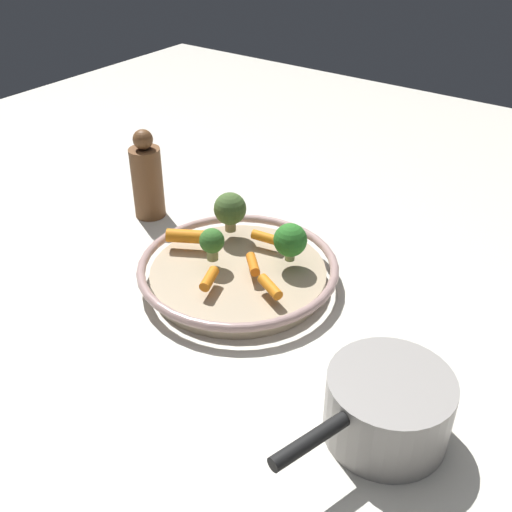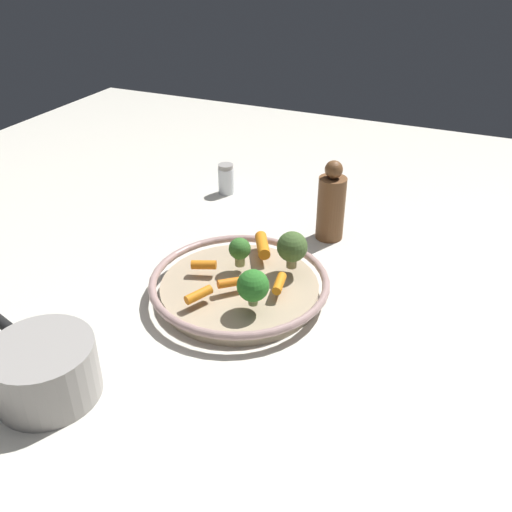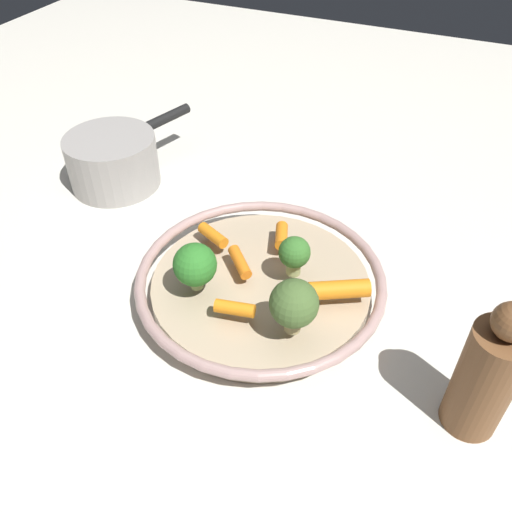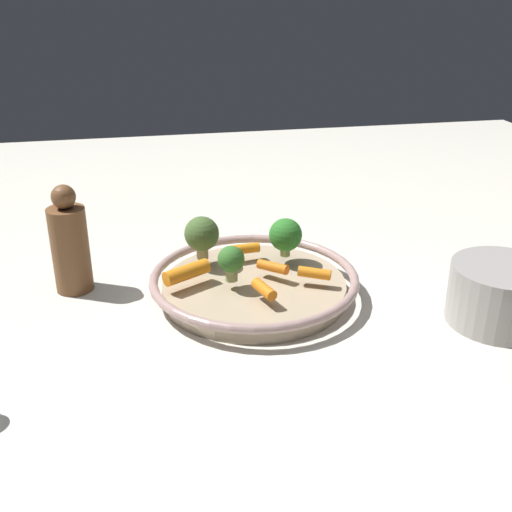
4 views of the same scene
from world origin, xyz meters
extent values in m
plane|color=silver|center=(0.00, 0.00, 0.00)|extent=(2.07, 2.07, 0.00)
cylinder|color=tan|center=(0.00, 0.00, 0.01)|extent=(0.27, 0.27, 0.02)
torus|color=tan|center=(0.00, 0.00, 0.03)|extent=(0.30, 0.30, 0.01)
cylinder|color=orange|center=(0.00, -0.10, 0.05)|extent=(0.05, 0.07, 0.02)
cylinder|color=orange|center=(-0.07, 0.00, 0.04)|extent=(0.02, 0.05, 0.02)
cylinder|color=orange|center=(0.03, 0.08, 0.04)|extent=(0.03, 0.05, 0.02)
cylinder|color=orange|center=(0.07, 0.00, 0.05)|extent=(0.05, 0.03, 0.02)
cylinder|color=orange|center=(0.00, 0.03, 0.04)|extent=(0.04, 0.04, 0.02)
cylinder|color=tan|center=(-0.07, -0.07, 0.05)|extent=(0.02, 0.02, 0.02)
sphere|color=#476430|center=(-0.07, -0.07, 0.08)|extent=(0.05, 0.05, 0.05)
cylinder|color=#94AC66|center=(-0.05, 0.06, 0.04)|extent=(0.01, 0.01, 0.01)
sphere|color=#2E7928|center=(-0.05, 0.06, 0.07)|extent=(0.05, 0.05, 0.05)
cylinder|color=#9BA666|center=(0.02, -0.04, 0.05)|extent=(0.02, 0.02, 0.02)
sphere|color=#38712B|center=(0.02, -0.04, 0.07)|extent=(0.04, 0.04, 0.04)
cylinder|color=brown|center=(-0.08, -0.26, 0.06)|extent=(0.05, 0.05, 0.13)
sphere|color=brown|center=(-0.08, -0.26, 0.14)|extent=(0.03, 0.03, 0.03)
cylinder|color=#9E9993|center=(0.14, 0.31, 0.04)|extent=(0.14, 0.14, 0.08)
cylinder|color=black|center=(0.25, 0.27, 0.07)|extent=(0.09, 0.04, 0.02)
camera|label=1|loc=(0.60, 0.46, 0.54)|focal=42.73mm
camera|label=2|loc=(-0.34, 0.69, 0.55)|focal=39.02mm
camera|label=3|loc=(-0.43, -0.18, 0.47)|focal=37.24mm
camera|label=4|loc=(0.78, -0.16, 0.43)|focal=43.47mm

